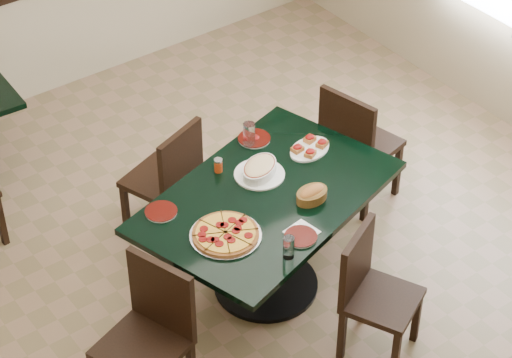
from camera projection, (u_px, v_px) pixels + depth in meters
floor at (267, 277)px, 6.36m from camera, size 5.50×5.50×0.00m
main_table at (266, 218)px, 5.94m from camera, size 1.75×1.37×0.75m
chair_far at (169, 176)px, 6.39m from camera, size 0.52×0.52×0.87m
chair_near at (371, 288)px, 5.63m from camera, size 0.52×0.52×0.84m
chair_right at (355, 141)px, 6.62m from camera, size 0.51×0.51×0.92m
chair_left at (151, 329)px, 5.33m from camera, size 0.54×0.54×0.91m
pepperoni_pizza at (225, 234)px, 5.53m from camera, size 0.40×0.40×0.04m
lasagna_casserole at (259, 169)px, 5.94m from camera, size 0.33×0.31×0.09m
bread_basket at (312, 194)px, 5.77m from camera, size 0.21×0.15×0.09m
bruschetta_platter at (310, 147)px, 6.14m from camera, size 0.34×0.27×0.05m
side_plate_near at (301, 237)px, 5.53m from camera, size 0.19×0.19×0.02m
side_plate_far_r at (254, 138)px, 6.24m from camera, size 0.21×0.21×0.03m
side_plate_far_l at (161, 212)px, 5.69m from camera, size 0.19×0.19×0.02m
napkin_setting at (302, 232)px, 5.57m from camera, size 0.18×0.18×0.01m
water_glass_a at (249, 135)px, 6.15m from camera, size 0.08×0.08×0.16m
water_glass_b at (289, 247)px, 5.37m from camera, size 0.06×0.06×0.13m
pepper_shaker at (218, 165)px, 5.97m from camera, size 0.05×0.05×0.09m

